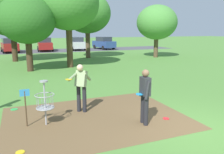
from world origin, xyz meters
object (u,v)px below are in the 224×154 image
Objects in this scene: frisbee_near_basket at (20,152)px; parked_car_leftmost at (10,45)px; tree_far_left at (157,22)px; player_waiting_left at (145,94)px; parked_car_center_right at (76,43)px; tree_near_left at (87,13)px; parked_car_rightmost at (104,43)px; tree_near_right at (68,4)px; player_throwing at (81,85)px; frisbee_mid_grass at (166,119)px; parked_car_center_left at (45,44)px; tree_mid_left at (27,20)px; frisbee_far_right at (14,109)px; disc_golf_basket at (43,101)px; tree_mid_right at (11,11)px.

frisbee_near_basket is 0.05× the size of parked_car_leftmost.
player_waiting_left is at bearing -123.84° from tree_far_left.
parked_car_center_right is at bearing 80.74° from player_waiting_left.
tree_far_left is at bearing -18.67° from tree_near_left.
parked_car_rightmost is at bearing -1.65° from parked_car_center_right.
player_waiting_left is 27.09m from parked_car_leftmost.
player_waiting_left is at bearing -91.15° from tree_near_right.
frisbee_near_basket is at bearing -133.75° from player_throwing.
parked_car_leftmost is (-2.90, 24.96, -0.06)m from player_throwing.
parked_car_rightmost is at bearing 68.13° from player_throwing.
frisbee_mid_grass is 0.03× the size of tree_near_right.
parked_car_center_left is 0.96× the size of parked_car_rightmost.
frisbee_near_basket is at bearing -94.18° from tree_mid_left.
tree_mid_left is at bearing 83.06° from frisbee_far_right.
tree_mid_left is (0.14, 10.09, 2.77)m from disc_golf_basket.
parked_car_rightmost is at bearing 61.29° from tree_near_left.
parked_car_rightmost is (11.52, 26.00, 0.17)m from disc_golf_basket.
frisbee_near_basket is 12.12m from tree_mid_left.
parked_car_center_left is at bearing 91.81° from frisbee_mid_grass.
parked_car_center_left is (3.60, 27.60, 0.91)m from frisbee_near_basket.
disc_golf_basket is 25.69m from parked_car_leftmost.
frisbee_mid_grass is 0.04× the size of tree_far_left.
frisbee_mid_grass is at bearing 5.26° from player_waiting_left.
tree_near_right is 10.40m from tree_far_left.
tree_mid_left is 13.38m from tree_far_left.
player_throwing is at bearing -93.45° from parked_car_center_left.
tree_mid_right is 1.52× the size of parked_car_leftmost.
frisbee_far_right is 14.85m from tree_mid_right.
tree_near_left is 7.05m from tree_mid_right.
tree_near_right is (-3.06, -5.46, 0.26)m from tree_near_left.
player_throwing reaches higher than frisbee_far_right.
parked_car_center_left is (1.53, 25.44, -0.06)m from player_throwing.
frisbee_far_right is 0.04× the size of tree_mid_right.
tree_mid_right is (-7.04, -0.23, -0.03)m from tree_near_left.
disc_golf_basket is 0.31× the size of parked_car_rightmost.
player_throwing is 8.29× the size of frisbee_mid_grass.
tree_near_left is 10.57m from parked_car_center_right.
frisbee_far_right is at bearing 152.90° from player_throwing.
disc_golf_basket is 0.33× the size of parked_car_center_right.
player_waiting_left is 17.84m from tree_mid_right.
tree_near_left is (7.04, 14.40, 4.49)m from frisbee_far_right.
player_waiting_left is at bearing -99.26° from parked_car_center_right.
tree_far_left is (13.82, -2.06, -0.86)m from tree_mid_right.
disc_golf_basket is 1.54m from player_throwing.
tree_mid_left is (1.01, 8.26, 3.52)m from frisbee_far_right.
frisbee_far_right is at bearing -138.77° from tree_far_left.
tree_mid_right is 13.49m from parked_car_center_right.
tree_mid_right is at bearing 89.99° from frisbee_far_right.
player_throwing is at bearing -131.16° from tree_far_left.
player_waiting_left is 0.26× the size of tree_near_left.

